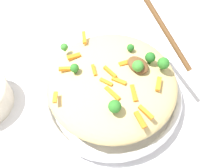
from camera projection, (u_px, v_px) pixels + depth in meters
ground_plane at (112, 100)px, 0.66m from camera, size 2.40×2.40×0.00m
serving_bowl at (112, 95)px, 0.64m from camera, size 0.36×0.36×0.04m
pasta_mound at (112, 83)px, 0.59m from camera, size 0.32×0.31×0.09m
carrot_piece_0 at (55, 97)px, 0.52m from camera, size 0.03×0.02×0.01m
carrot_piece_1 at (158, 84)px, 0.54m from camera, size 0.03×0.03×0.01m
carrot_piece_2 at (140, 120)px, 0.49m from camera, size 0.04×0.02×0.01m
carrot_piece_3 at (84, 38)px, 0.62m from camera, size 0.04×0.03×0.01m
carrot_piece_4 at (123, 62)px, 0.57m from camera, size 0.02×0.03×0.01m
carrot_piece_5 at (65, 69)px, 0.56m from camera, size 0.02×0.03×0.01m
carrot_piece_6 at (119, 81)px, 0.54m from camera, size 0.03×0.02×0.01m
carrot_piece_7 at (112, 93)px, 0.52m from camera, size 0.04×0.01×0.01m
carrot_piece_8 at (109, 71)px, 0.55m from camera, size 0.04×0.01×0.01m
carrot_piece_9 at (146, 112)px, 0.50m from camera, size 0.04×0.01×0.01m
carrot_piece_10 at (106, 82)px, 0.53m from camera, size 0.03×0.02×0.01m
carrot_piece_11 at (134, 93)px, 0.53m from camera, size 0.04×0.03×0.01m
carrot_piece_12 at (94, 70)px, 0.55m from camera, size 0.03×0.02×0.01m
carrot_piece_13 at (74, 56)px, 0.58m from camera, size 0.02×0.03×0.01m
broccoli_floret_0 at (75, 68)px, 0.55m from camera, size 0.02×0.02×0.03m
broccoli_floret_1 at (131, 48)px, 0.59m from camera, size 0.02×0.02×0.02m
broccoli_floret_2 at (163, 63)px, 0.55m from camera, size 0.03×0.03×0.03m
broccoli_floret_3 at (150, 58)px, 0.56m from camera, size 0.02×0.02×0.03m
broccoli_floret_4 at (115, 107)px, 0.49m from camera, size 0.03×0.03×0.03m
broccoli_floret_5 at (64, 47)px, 0.59m from camera, size 0.02×0.02×0.02m
broccoli_floret_6 at (138, 66)px, 0.54m from camera, size 0.03×0.03×0.03m
serving_spoon at (150, 53)px, 0.55m from camera, size 0.17×0.11×0.11m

